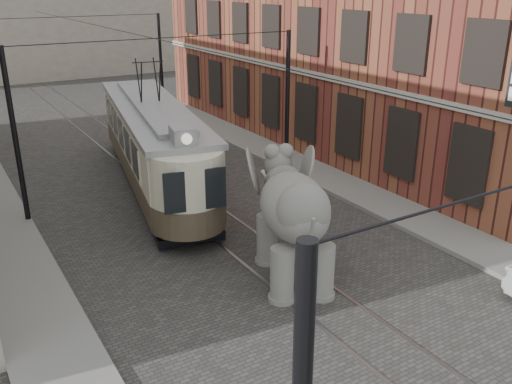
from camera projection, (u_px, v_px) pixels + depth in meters
ground at (256, 252)px, 17.14m from camera, size 120.00×120.00×0.00m
tram_rails at (256, 251)px, 17.13m from camera, size 1.54×80.00×0.02m
sidewalk_right at (397, 210)px, 20.02m from camera, size 2.00×60.00×0.15m
sidewalk_left at (36, 311)px, 13.96m from camera, size 2.00×60.00×0.15m
brick_building at (351, 20)px, 27.49m from camera, size 8.00×26.00×12.00m
catenary at (179, 125)px, 19.95m from camera, size 11.00×30.20×6.00m
tram at (152, 125)px, 21.99m from camera, size 4.97×12.85×5.00m
elephant at (294, 224)px, 15.03m from camera, size 4.86×6.24×3.37m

